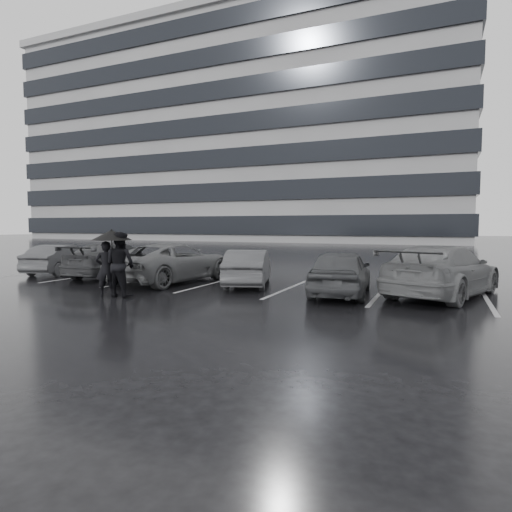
{
  "coord_description": "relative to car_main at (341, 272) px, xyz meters",
  "views": [
    {
      "loc": [
        5.0,
        -10.52,
        2.01
      ],
      "look_at": [
        0.02,
        1.0,
        1.1
      ],
      "focal_mm": 30.0,
      "sensor_mm": 36.0,
      "label": 1
    }
  ],
  "objects": [
    {
      "name": "ground",
      "position": [
        -2.39,
        -1.66,
        -0.66
      ],
      "size": [
        160.0,
        160.0,
        0.0
      ],
      "primitive_type": "plane",
      "color": "black",
      "rests_on": "ground"
    },
    {
      "name": "office_building",
      "position": [
        -24.39,
        46.34,
        13.68
      ],
      "size": [
        61.0,
        26.0,
        29.0
      ],
      "color": "gray",
      "rests_on": "ground"
    },
    {
      "name": "car_main",
      "position": [
        0.0,
        0.0,
        0.0
      ],
      "size": [
        1.93,
        3.99,
        1.31
      ],
      "primitive_type": "imported",
      "rotation": [
        0.0,
        0.0,
        3.24
      ],
      "color": "black",
      "rests_on": "ground"
    },
    {
      "name": "car_west_a",
      "position": [
        -3.24,
        0.7,
        -0.06
      ],
      "size": [
        2.32,
        3.85,
        1.2
      ],
      "primitive_type": "imported",
      "rotation": [
        0.0,
        0.0,
        3.45
      ],
      "color": "#2D2C2F",
      "rests_on": "ground"
    },
    {
      "name": "car_west_b",
      "position": [
        -6.11,
        0.53,
        0.02
      ],
      "size": [
        2.75,
        5.11,
        1.36
      ],
      "primitive_type": "imported",
      "rotation": [
        0.0,
        0.0,
        3.04
      ],
      "color": "#49494B",
      "rests_on": "ground"
    },
    {
      "name": "car_west_c",
      "position": [
        -9.01,
        0.88,
        0.0
      ],
      "size": [
        2.11,
        4.63,
        1.31
      ],
      "primitive_type": "imported",
      "rotation": [
        0.0,
        0.0,
        3.2
      ],
      "color": "black",
      "rests_on": "ground"
    },
    {
      "name": "car_west_d",
      "position": [
        -11.88,
        0.85,
        -0.06
      ],
      "size": [
        2.17,
        3.84,
        1.2
      ],
      "primitive_type": "imported",
      "rotation": [
        0.0,
        0.0,
        3.4
      ],
      "color": "#2D2C2F",
      "rests_on": "ground"
    },
    {
      "name": "car_east",
      "position": [
        2.68,
        0.87,
        0.07
      ],
      "size": [
        3.54,
        5.39,
        1.45
      ],
      "primitive_type": "imported",
      "rotation": [
        0.0,
        0.0,
        2.81
      ],
      "color": "#49494B",
      "rests_on": "ground"
    },
    {
      "name": "pedestrian_left",
      "position": [
        -6.08,
        -2.81,
        0.12
      ],
      "size": [
        0.68,
        0.65,
        1.56
      ],
      "primitive_type": "imported",
      "rotation": [
        0.0,
        0.0,
        3.83
      ],
      "color": "black",
      "rests_on": "ground"
    },
    {
      "name": "pedestrian_right",
      "position": [
        -5.63,
        -2.74,
        0.25
      ],
      "size": [
        0.94,
        0.76,
        1.82
      ],
      "primitive_type": "imported",
      "rotation": [
        0.0,
        0.0,
        3.06
      ],
      "color": "black",
      "rests_on": "ground"
    },
    {
      "name": "umbrella",
      "position": [
        -5.87,
        -2.79,
        1.07
      ],
      "size": [
        1.12,
        1.12,
        1.9
      ],
      "color": "black",
      "rests_on": "ground"
    },
    {
      "name": "stall_stripes",
      "position": [
        -3.19,
        0.84,
        -0.66
      ],
      "size": [
        19.72,
        5.0,
        0.0
      ],
      "color": "#99999B",
      "rests_on": "ground"
    }
  ]
}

